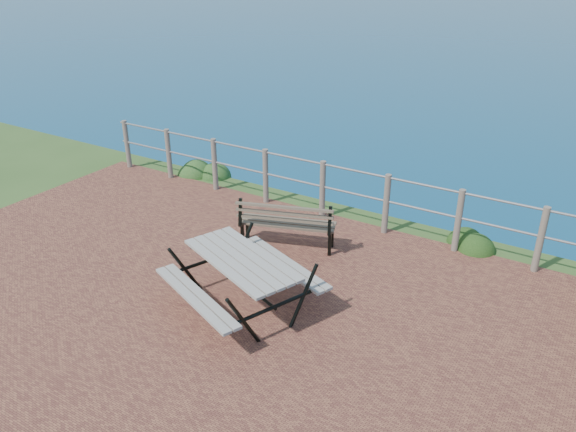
# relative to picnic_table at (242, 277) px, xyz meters

# --- Properties ---
(ground) EXTENTS (10.00, 7.00, 0.12)m
(ground) POSITION_rel_picnic_table_xyz_m (-0.43, -0.45, -0.46)
(ground) COLOR brown
(ground) RESTS_ON ground
(safety_railing) EXTENTS (9.40, 0.10, 1.00)m
(safety_railing) POSITION_rel_picnic_table_xyz_m (-0.43, 2.90, 0.12)
(safety_railing) COLOR #6B5B4C
(safety_railing) RESTS_ON ground
(picnic_table) EXTENTS (1.82, 1.38, 0.71)m
(picnic_table) POSITION_rel_picnic_table_xyz_m (0.00, 0.00, 0.00)
(picnic_table) COLOR #A49E93
(picnic_table) RESTS_ON ground
(park_bench) EXTENTS (1.50, 0.83, 0.82)m
(park_bench) POSITION_rel_picnic_table_xyz_m (-0.36, 1.68, 0.09)
(park_bench) COLOR brown
(park_bench) RESTS_ON ground
(shrub_lip_west) EXTENTS (0.79, 0.79, 0.54)m
(shrub_lip_west) POSITION_rel_picnic_table_xyz_m (-3.42, 3.44, -0.46)
(shrub_lip_west) COLOR #204A1C
(shrub_lip_west) RESTS_ON ground
(shrub_lip_east) EXTENTS (0.70, 0.70, 0.41)m
(shrub_lip_east) POSITION_rel_picnic_table_xyz_m (2.16, 3.25, -0.46)
(shrub_lip_east) COLOR #1A3C12
(shrub_lip_east) RESTS_ON ground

